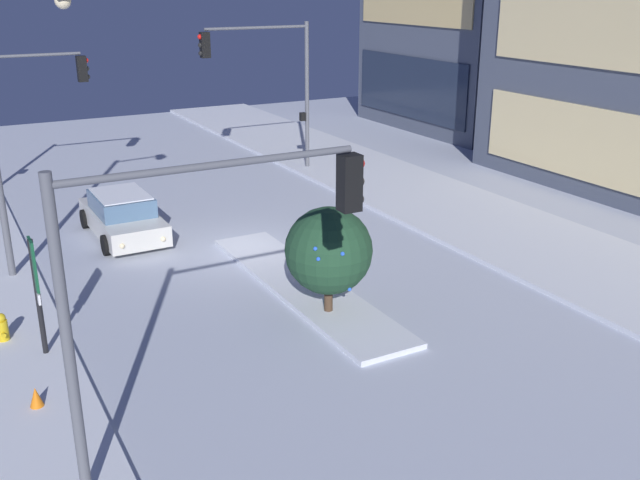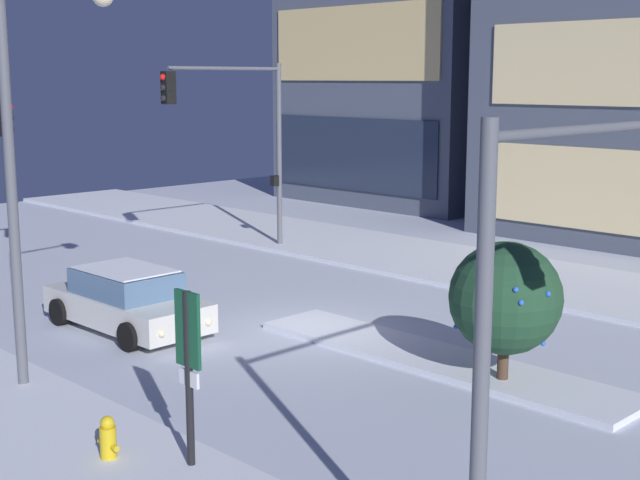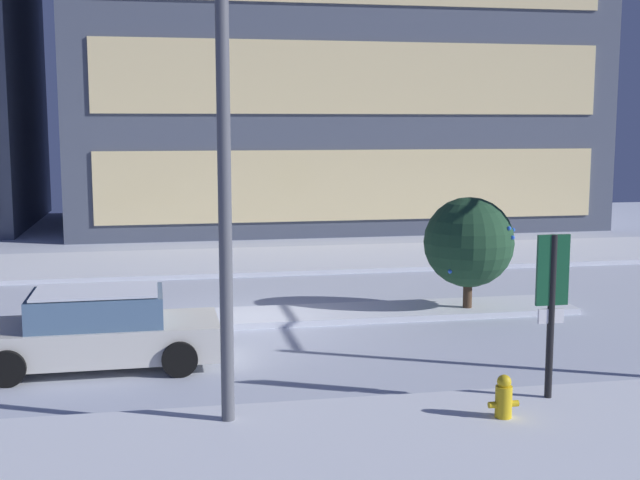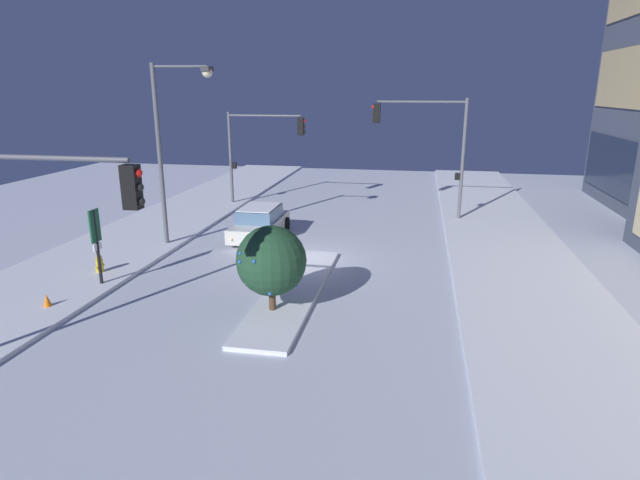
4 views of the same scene
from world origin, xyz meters
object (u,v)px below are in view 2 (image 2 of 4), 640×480
Objects in this scene: street_lamp_arched at (39,121)px; traffic_light_corner_far_left at (238,124)px; traffic_light_corner_near_right at (593,248)px; parking_info_sign at (189,359)px; car_near at (127,300)px; decorated_tree_median at (505,298)px; fire_hydrant at (108,442)px.

traffic_light_corner_far_left is at bearing 26.66° from street_lamp_arched.
parking_info_sign is at bearing 110.70° from traffic_light_corner_near_right.
traffic_light_corner_far_left is at bearing 62.31° from traffic_light_corner_near_right.
street_lamp_arched is at bearing 83.35° from parking_info_sign.
traffic_light_corner_far_left is 13.05m from street_lamp_arched.
traffic_light_corner_far_left is at bearing 123.03° from car_near.
parking_info_sign is 6.77m from decorated_tree_median.
traffic_light_corner_near_right is 6.66m from decorated_tree_median.
fire_hydrant is (-6.44, -2.77, -3.56)m from traffic_light_corner_near_right.
street_lamp_arched reaches higher than traffic_light_corner_near_right.
street_lamp_arched is at bearing 162.31° from fire_hydrant.
street_lamp_arched is at bearing 97.57° from traffic_light_corner_near_right.
street_lamp_arched reaches higher than parking_info_sign.
car_near is at bearing -160.56° from decorated_tree_median.
decorated_tree_median is (1.12, 6.68, -0.06)m from parking_info_sign.
traffic_light_corner_near_right is at bearing -89.57° from street_lamp_arched.
traffic_light_corner_far_left reaches higher than decorated_tree_median.
traffic_light_corner_far_left is at bearing 47.50° from parking_info_sign.
decorated_tree_median reaches higher than parking_info_sign.
car_near is at bearing 63.49° from parking_info_sign.
car_near is 13.28m from traffic_light_corner_near_right.
traffic_light_corner_far_left is 2.25× the size of decorated_tree_median.
decorated_tree_median is at bearing 70.92° from traffic_light_corner_far_left.
decorated_tree_median reaches higher than fire_hydrant.
traffic_light_corner_far_left is 2.26× the size of parking_info_sign.
traffic_light_corner_near_right reaches higher than parking_info_sign.
car_near is 8.36m from parking_info_sign.
fire_hydrant is at bearing 124.18° from parking_info_sign.
traffic_light_corner_near_right is 0.70× the size of street_lamp_arched.
decorated_tree_median is at bearing 18.88° from car_near.
fire_hydrant is 1.95m from parking_info_sign.
street_lamp_arched reaches higher than traffic_light_corner_far_left.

